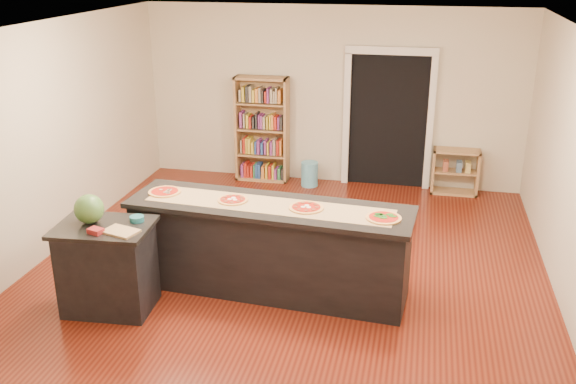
% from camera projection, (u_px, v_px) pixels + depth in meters
% --- Properties ---
extents(room, '(6.00, 7.00, 2.80)m').
position_uv_depth(room, '(284.00, 164.00, 6.92)').
color(room, beige).
rests_on(room, ground).
extents(doorway, '(1.40, 0.09, 2.21)m').
position_uv_depth(doorway, '(388.00, 112.00, 9.98)').
color(doorway, black).
rests_on(doorway, room).
extents(kitchen_island, '(3.08, 0.83, 1.02)m').
position_uv_depth(kitchen_island, '(269.00, 247.00, 7.01)').
color(kitchen_island, black).
rests_on(kitchen_island, ground).
extents(side_counter, '(0.96, 0.70, 0.95)m').
position_uv_depth(side_counter, '(108.00, 267.00, 6.65)').
color(side_counter, black).
rests_on(side_counter, ground).
extents(bookshelf, '(0.85, 0.30, 1.70)m').
position_uv_depth(bookshelf, '(262.00, 130.00, 10.34)').
color(bookshelf, tan).
rests_on(bookshelf, ground).
extents(low_shelf, '(0.71, 0.30, 0.71)m').
position_uv_depth(low_shelf, '(455.00, 172.00, 9.91)').
color(low_shelf, tan).
rests_on(low_shelf, ground).
extents(waste_bin, '(0.27, 0.27, 0.39)m').
position_uv_depth(waste_bin, '(310.00, 174.00, 10.29)').
color(waste_bin, '#5AAACA').
rests_on(waste_bin, ground).
extents(kraft_paper, '(2.70, 0.67, 0.00)m').
position_uv_depth(kraft_paper, '(269.00, 205.00, 6.82)').
color(kraft_paper, tan).
rests_on(kraft_paper, kitchen_island).
extents(watermelon, '(0.30, 0.30, 0.30)m').
position_uv_depth(watermelon, '(89.00, 209.00, 6.50)').
color(watermelon, '#144214').
rests_on(watermelon, side_counter).
extents(cutting_board, '(0.38, 0.31, 0.02)m').
position_uv_depth(cutting_board, '(121.00, 231.00, 6.31)').
color(cutting_board, tan).
rests_on(cutting_board, side_counter).
extents(package_red, '(0.17, 0.14, 0.05)m').
position_uv_depth(package_red, '(96.00, 231.00, 6.29)').
color(package_red, maroon).
rests_on(package_red, side_counter).
extents(package_teal, '(0.15, 0.15, 0.06)m').
position_uv_depth(package_teal, '(137.00, 219.00, 6.57)').
color(package_teal, '#195966').
rests_on(package_teal, side_counter).
extents(pizza_a, '(0.35, 0.35, 0.02)m').
position_uv_depth(pizza_a, '(165.00, 192.00, 7.17)').
color(pizza_a, '#DEA255').
rests_on(pizza_a, kitchen_island).
extents(pizza_b, '(0.35, 0.35, 0.02)m').
position_uv_depth(pizza_b, '(233.00, 200.00, 6.93)').
color(pizza_b, '#DEA255').
rests_on(pizza_b, kitchen_island).
extents(pizza_c, '(0.35, 0.35, 0.02)m').
position_uv_depth(pizza_c, '(306.00, 207.00, 6.72)').
color(pizza_c, '#DEA255').
rests_on(pizza_c, kitchen_island).
extents(pizza_d, '(0.35, 0.35, 0.02)m').
position_uv_depth(pizza_d, '(384.00, 218.00, 6.47)').
color(pizza_d, '#DEA255').
rests_on(pizza_d, kitchen_island).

